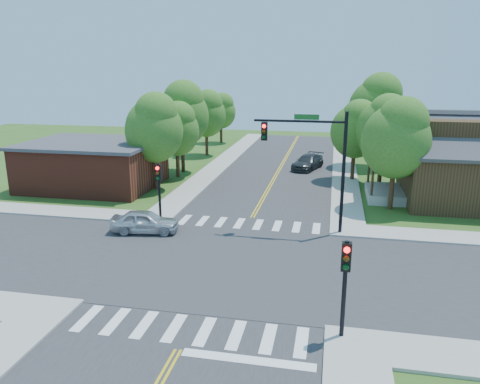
% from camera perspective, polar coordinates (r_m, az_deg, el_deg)
% --- Properties ---
extents(ground, '(100.00, 100.00, 0.00)m').
position_cam_1_polar(ground, '(23.75, -1.66, -8.81)').
color(ground, '#325219').
rests_on(ground, ground).
extents(road_ns, '(10.00, 90.00, 0.04)m').
position_cam_1_polar(road_ns, '(23.74, -1.66, -8.76)').
color(road_ns, '#2D2D30').
rests_on(road_ns, ground).
extents(road_ew, '(90.00, 10.00, 0.04)m').
position_cam_1_polar(road_ew, '(23.74, -1.66, -8.75)').
color(road_ew, '#2D2D30').
rests_on(road_ew, ground).
extents(intersection_patch, '(10.20, 10.20, 0.06)m').
position_cam_1_polar(intersection_patch, '(23.75, -1.66, -8.81)').
color(intersection_patch, '#2D2D30').
rests_on(intersection_patch, ground).
extents(sidewalk_ne, '(40.00, 40.00, 0.14)m').
position_cam_1_polar(sidewalk_ne, '(39.69, 26.90, -0.48)').
color(sidewalk_ne, '#9E9B93').
rests_on(sidewalk_ne, ground).
extents(sidewalk_nw, '(40.00, 40.00, 0.14)m').
position_cam_1_polar(sidewalk_nw, '(43.46, -17.49, 1.72)').
color(sidewalk_nw, '#9E9B93').
rests_on(sidewalk_nw, ground).
extents(crosswalk_north, '(8.85, 2.00, 0.01)m').
position_cam_1_polar(crosswalk_north, '(29.39, 1.07, -3.90)').
color(crosswalk_north, white).
rests_on(crosswalk_north, ground).
extents(crosswalk_south, '(8.85, 2.00, 0.01)m').
position_cam_1_polar(crosswalk_south, '(18.43, -6.19, -16.33)').
color(crosswalk_south, white).
rests_on(crosswalk_south, ground).
extents(centerline, '(0.30, 90.00, 0.01)m').
position_cam_1_polar(centerline, '(23.73, -1.66, -8.70)').
color(centerline, gold).
rests_on(centerline, ground).
extents(stop_bar, '(4.60, 0.45, 0.09)m').
position_cam_1_polar(stop_bar, '(16.80, 0.97, -19.89)').
color(stop_bar, white).
rests_on(stop_bar, ground).
extents(signal_mast_ne, '(5.30, 0.42, 7.20)m').
position_cam_1_polar(signal_mast_ne, '(27.17, 9.05, 4.81)').
color(signal_mast_ne, black).
rests_on(signal_mast_ne, ground).
extents(signal_pole_se, '(0.34, 0.42, 3.80)m').
position_cam_1_polar(signal_pole_se, '(17.02, 12.72, -9.47)').
color(signal_pole_se, black).
rests_on(signal_pole_se, ground).
extents(signal_pole_nw, '(0.34, 0.42, 3.80)m').
position_cam_1_polar(signal_pole_nw, '(29.56, -9.87, 1.27)').
color(signal_pole_nw, black).
rests_on(signal_pole_nw, ground).
extents(house_ne, '(13.05, 8.80, 7.11)m').
position_cam_1_polar(house_ne, '(37.33, 27.05, 3.75)').
color(house_ne, '#342212').
rests_on(house_ne, ground).
extents(building_nw, '(10.40, 8.40, 3.73)m').
position_cam_1_polar(building_nw, '(40.07, -17.44, 3.29)').
color(building_nw, maroon).
rests_on(building_nw, ground).
extents(tree_e_a, '(4.57, 4.34, 7.77)m').
position_cam_1_polar(tree_e_a, '(33.05, 18.66, 6.45)').
color(tree_e_a, '#382314').
rests_on(tree_e_a, ground).
extents(tree_e_b, '(4.46, 4.23, 7.58)m').
position_cam_1_polar(tree_e_b, '(39.43, 17.23, 7.67)').
color(tree_e_b, '#382314').
rests_on(tree_e_b, ground).
extents(tree_e_c, '(5.35, 5.09, 9.10)m').
position_cam_1_polar(tree_e_c, '(47.06, 16.43, 10.07)').
color(tree_e_c, '#382314').
rests_on(tree_e_c, ground).
extents(tree_e_d, '(4.14, 3.93, 7.04)m').
position_cam_1_polar(tree_e_d, '(56.11, 15.75, 9.46)').
color(tree_e_d, '#382314').
rests_on(tree_e_d, ground).
extents(tree_w_a, '(4.56, 4.33, 7.76)m').
position_cam_1_polar(tree_w_a, '(37.34, -10.37, 7.90)').
color(tree_w_a, '#382314').
rests_on(tree_w_a, ground).
extents(tree_w_b, '(4.98, 4.73, 8.47)m').
position_cam_1_polar(tree_w_b, '(43.32, -7.07, 9.63)').
color(tree_w_b, '#382314').
rests_on(tree_w_b, ground).
extents(tree_w_c, '(4.25, 4.04, 7.23)m').
position_cam_1_polar(tree_w_c, '(51.56, -4.07, 9.66)').
color(tree_w_c, '#382314').
rests_on(tree_w_c, ground).
extents(tree_w_d, '(3.76, 3.57, 6.40)m').
position_cam_1_polar(tree_w_d, '(60.21, -2.28, 9.95)').
color(tree_w_d, '#382314').
rests_on(tree_w_d, ground).
extents(tree_house, '(4.12, 3.91, 7.00)m').
position_cam_1_polar(tree_house, '(40.87, 13.99, 7.60)').
color(tree_house, '#382314').
rests_on(tree_house, ground).
extents(tree_bldg, '(3.97, 3.77, 6.74)m').
position_cam_1_polar(tree_bldg, '(41.48, -7.66, 7.78)').
color(tree_bldg, '#382314').
rests_on(tree_bldg, ground).
extents(car_silver, '(2.75, 4.43, 1.35)m').
position_cam_1_polar(car_silver, '(28.32, -11.51, -3.62)').
color(car_silver, silver).
rests_on(car_silver, ground).
extents(car_dgrey, '(4.73, 5.84, 1.36)m').
position_cam_1_polar(car_dgrey, '(45.32, 8.26, 3.60)').
color(car_dgrey, '#2F3335').
rests_on(car_dgrey, ground).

